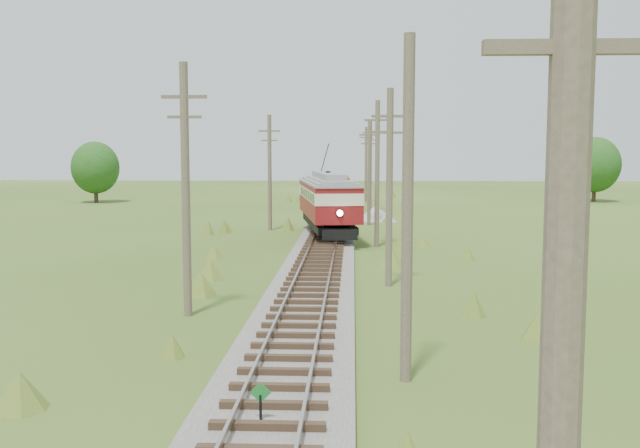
{
  "coord_description": "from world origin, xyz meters",
  "views": [
    {
      "loc": [
        1.73,
        -12.96,
        5.9
      ],
      "look_at": [
        0.0,
        24.13,
        2.11
      ],
      "focal_mm": 40.0,
      "sensor_mm": 36.0,
      "label": 1
    }
  ],
  "objects_px": {
    "streetcar": "(328,198)",
    "gondola": "(337,188)",
    "switch_marker": "(261,403)",
    "gravel_pile": "(377,214)"
  },
  "relations": [
    {
      "from": "streetcar",
      "to": "gravel_pile",
      "type": "bearing_deg",
      "value": 64.21
    },
    {
      "from": "streetcar",
      "to": "gondola",
      "type": "bearing_deg",
      "value": 81.45
    },
    {
      "from": "switch_marker",
      "to": "gondola",
      "type": "height_order",
      "value": "gondola"
    },
    {
      "from": "streetcar",
      "to": "gondola",
      "type": "distance_m",
      "value": 27.69
    },
    {
      "from": "gondola",
      "to": "gravel_pile",
      "type": "distance_m",
      "value": 16.01
    },
    {
      "from": "gondola",
      "to": "gravel_pile",
      "type": "xyz_separation_m",
      "value": [
        3.78,
        -15.49,
        -1.4
      ]
    },
    {
      "from": "streetcar",
      "to": "gondola",
      "type": "xyz_separation_m",
      "value": [
        -0.0,
        27.69,
        -0.72
      ]
    },
    {
      "from": "switch_marker",
      "to": "gondola",
      "type": "xyz_separation_m",
      "value": [
        0.2,
        61.77,
        1.36
      ]
    },
    {
      "from": "switch_marker",
      "to": "streetcar",
      "type": "distance_m",
      "value": 34.15
    },
    {
      "from": "switch_marker",
      "to": "streetcar",
      "type": "relative_size",
      "value": 0.08
    }
  ]
}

